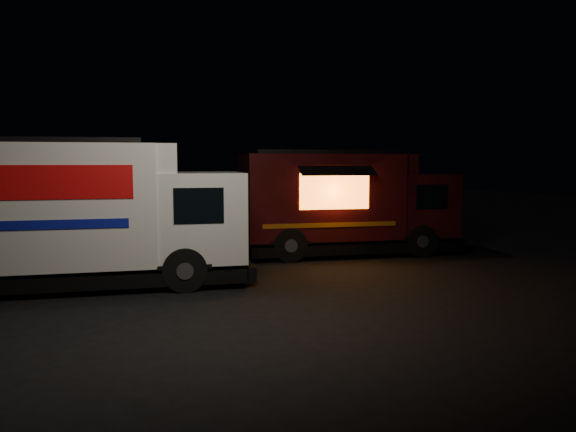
% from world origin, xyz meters
% --- Properties ---
extents(ground, '(80.00, 80.00, 0.00)m').
position_xyz_m(ground, '(0.00, 0.00, 0.00)').
color(ground, black).
rests_on(ground, ground).
extents(white_truck, '(8.32, 4.81, 3.57)m').
position_xyz_m(white_truck, '(-3.78, 1.49, 1.79)').
color(white_truck, silver).
rests_on(white_truck, ground).
extents(red_truck, '(7.75, 4.73, 3.39)m').
position_xyz_m(red_truck, '(4.55, 2.34, 1.69)').
color(red_truck, '#3B0A13').
rests_on(red_truck, ground).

